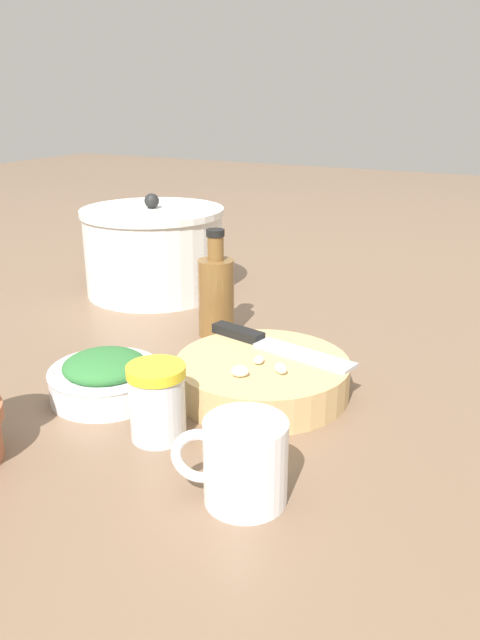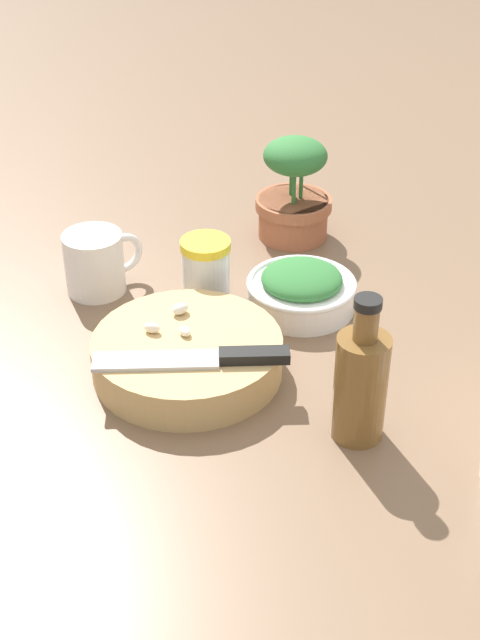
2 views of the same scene
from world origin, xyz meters
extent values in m
plane|color=brown|center=(0.00, 0.00, 0.00)|extent=(5.00, 5.00, 0.00)
cylinder|color=tan|center=(-0.03, -0.05, 0.02)|extent=(0.23, 0.23, 0.05)
cube|color=black|center=(0.03, 0.01, 0.05)|extent=(0.04, 0.08, 0.01)
cube|color=#B2B2B7|center=(0.01, -0.10, 0.05)|extent=(0.06, 0.15, 0.01)
ellipsoid|color=#F1E0CD|center=(-0.05, -0.09, 0.05)|extent=(0.02, 0.02, 0.01)
ellipsoid|color=silver|center=(-0.09, -0.05, 0.05)|extent=(0.02, 0.03, 0.01)
ellipsoid|color=#EDE5CE|center=(-0.04, -0.05, 0.05)|extent=(0.02, 0.02, 0.01)
cylinder|color=white|center=(-0.14, 0.12, 0.02)|extent=(0.14, 0.14, 0.04)
torus|color=white|center=(-0.14, 0.12, 0.04)|extent=(0.14, 0.14, 0.01)
ellipsoid|color=#2D6B33|center=(-0.14, 0.12, 0.04)|extent=(0.11, 0.11, 0.03)
cylinder|color=silver|center=(-0.19, 0.00, 0.04)|extent=(0.06, 0.06, 0.08)
cylinder|color=yellow|center=(-0.19, 0.00, 0.08)|extent=(0.07, 0.07, 0.01)
cylinder|color=white|center=(-0.24, -0.14, 0.04)|extent=(0.08, 0.08, 0.08)
torus|color=white|center=(-0.26, -0.10, 0.04)|extent=(0.03, 0.06, 0.06)
cylinder|color=brown|center=(0.12, 0.10, 0.06)|extent=(0.06, 0.06, 0.12)
cylinder|color=brown|center=(0.12, 0.10, 0.14)|extent=(0.03, 0.03, 0.04)
cylinder|color=black|center=(0.12, 0.10, 0.17)|extent=(0.03, 0.03, 0.01)
cylinder|color=silver|center=(0.26, 0.33, 0.08)|extent=(0.26, 0.26, 0.15)
cylinder|color=silver|center=(0.26, 0.33, 0.16)|extent=(0.27, 0.27, 0.01)
sphere|color=black|center=(0.26, 0.33, 0.18)|extent=(0.03, 0.03, 0.03)
camera|label=1|loc=(-0.69, -0.38, 0.37)|focal=35.00mm
camera|label=2|loc=(0.82, -0.19, 0.64)|focal=50.00mm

